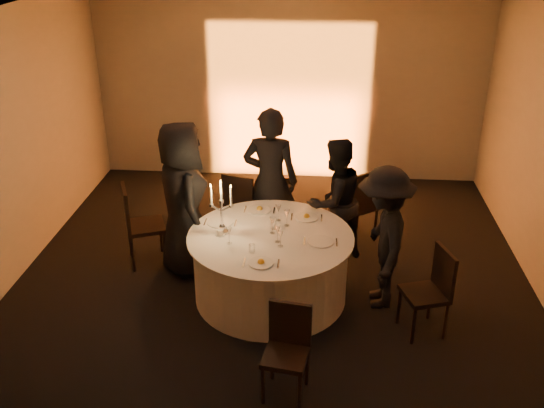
# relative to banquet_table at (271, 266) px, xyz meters

# --- Properties ---
(floor) EXTENTS (7.00, 7.00, 0.00)m
(floor) POSITION_rel_banquet_table_xyz_m (0.00, 0.00, -0.38)
(floor) COLOR black
(floor) RESTS_ON ground
(ceiling) EXTENTS (7.00, 7.00, 0.00)m
(ceiling) POSITION_rel_banquet_table_xyz_m (0.00, 0.00, 2.62)
(ceiling) COLOR white
(ceiling) RESTS_ON wall_back
(wall_back) EXTENTS (7.00, 0.00, 7.00)m
(wall_back) POSITION_rel_banquet_table_xyz_m (0.00, 3.50, 1.12)
(wall_back) COLOR #B9B5AB
(wall_back) RESTS_ON floor
(uplighter_fixture) EXTENTS (0.25, 0.12, 0.10)m
(uplighter_fixture) POSITION_rel_banquet_table_xyz_m (0.00, 3.20, -0.33)
(uplighter_fixture) COLOR black
(uplighter_fixture) RESTS_ON floor
(banquet_table) EXTENTS (1.80, 1.80, 0.77)m
(banquet_table) POSITION_rel_banquet_table_xyz_m (0.00, 0.00, 0.00)
(banquet_table) COLOR black
(banquet_table) RESTS_ON floor
(chair_left) EXTENTS (0.58, 0.58, 1.02)m
(chair_left) POSITION_rel_banquet_table_xyz_m (-1.65, 0.59, 0.19)
(chair_left) COLOR black
(chair_left) RESTS_ON floor
(chair_back_left) EXTENTS (0.54, 0.54, 0.98)m
(chair_back_left) POSITION_rel_banquet_table_xyz_m (-0.47, 1.21, 0.17)
(chair_back_left) COLOR black
(chair_back_left) RESTS_ON floor
(chair_back_right) EXTENTS (0.61, 0.61, 1.01)m
(chair_back_right) POSITION_rel_banquet_table_xyz_m (1.05, 1.35, 0.19)
(chair_back_right) COLOR black
(chair_back_right) RESTS_ON floor
(chair_right) EXTENTS (0.51, 0.51, 0.93)m
(chair_right) POSITION_rel_banquet_table_xyz_m (1.67, -0.49, 0.14)
(chair_right) COLOR black
(chair_right) RESTS_ON floor
(chair_front) EXTENTS (0.44, 0.44, 0.87)m
(chair_front) POSITION_rel_banquet_table_xyz_m (0.27, -1.46, 0.10)
(chair_front) COLOR black
(chair_front) RESTS_ON floor
(guest_left) EXTENTS (0.92, 1.07, 1.85)m
(guest_left) POSITION_rel_banquet_table_xyz_m (-1.06, 0.52, 0.54)
(guest_left) COLOR black
(guest_left) RESTS_ON floor
(guest_back_left) EXTENTS (0.71, 0.50, 1.86)m
(guest_back_left) POSITION_rel_banquet_table_xyz_m (-0.09, 1.08, 0.55)
(guest_back_left) COLOR black
(guest_back_left) RESTS_ON floor
(guest_back_right) EXTENTS (0.97, 0.94, 1.57)m
(guest_back_right) POSITION_rel_banquet_table_xyz_m (0.70, 0.89, 0.40)
(guest_back_right) COLOR black
(guest_back_right) RESTS_ON floor
(guest_right) EXTENTS (0.61, 1.04, 1.60)m
(guest_right) POSITION_rel_banquet_table_xyz_m (1.20, -0.02, 0.41)
(guest_right) COLOR black
(guest_right) RESTS_ON floor
(plate_left) EXTENTS (0.36, 0.29, 0.01)m
(plate_left) POSITION_rel_banquet_table_xyz_m (-0.58, 0.25, 0.39)
(plate_left) COLOR white
(plate_left) RESTS_ON banquet_table
(plate_back_left) EXTENTS (0.36, 0.28, 0.08)m
(plate_back_left) POSITION_rel_banquet_table_xyz_m (-0.18, 0.60, 0.40)
(plate_back_left) COLOR white
(plate_back_left) RESTS_ON banquet_table
(plate_back_right) EXTENTS (0.35, 0.26, 0.08)m
(plate_back_right) POSITION_rel_banquet_table_xyz_m (0.37, 0.45, 0.40)
(plate_back_right) COLOR white
(plate_back_right) RESTS_ON banquet_table
(plate_right) EXTENTS (0.36, 0.28, 0.01)m
(plate_right) POSITION_rel_banquet_table_xyz_m (0.54, -0.10, 0.39)
(plate_right) COLOR white
(plate_right) RESTS_ON banquet_table
(plate_front) EXTENTS (0.36, 0.25, 0.08)m
(plate_front) POSITION_rel_banquet_table_xyz_m (-0.05, -0.59, 0.40)
(plate_front) COLOR white
(plate_front) RESTS_ON banquet_table
(coffee_cup) EXTENTS (0.11, 0.11, 0.07)m
(coffee_cup) POSITION_rel_banquet_table_xyz_m (-0.54, -0.03, 0.42)
(coffee_cup) COLOR white
(coffee_cup) RESTS_ON banquet_table
(candelabra) EXTENTS (0.26, 0.13, 0.63)m
(candelabra) POSITION_rel_banquet_table_xyz_m (-0.53, 0.02, 0.60)
(candelabra) COLOR white
(candelabra) RESTS_ON banquet_table
(wine_glass_a) EXTENTS (0.07, 0.07, 0.19)m
(wine_glass_a) POSITION_rel_banquet_table_xyz_m (0.09, -0.13, 0.52)
(wine_glass_a) COLOR white
(wine_glass_a) RESTS_ON banquet_table
(wine_glass_b) EXTENTS (0.07, 0.07, 0.19)m
(wine_glass_b) POSITION_rel_banquet_table_xyz_m (0.02, 0.05, 0.52)
(wine_glass_b) COLOR white
(wine_glass_b) RESTS_ON banquet_table
(wine_glass_c) EXTENTS (0.07, 0.07, 0.19)m
(wine_glass_c) POSITION_rel_banquet_table_xyz_m (0.06, 0.36, 0.52)
(wine_glass_c) COLOR white
(wine_glass_c) RESTS_ON banquet_table
(wine_glass_d) EXTENTS (0.07, 0.07, 0.19)m
(wine_glass_d) POSITION_rel_banquet_table_xyz_m (0.16, 0.24, 0.52)
(wine_glass_d) COLOR white
(wine_glass_d) RESTS_ON banquet_table
(wine_glass_e) EXTENTS (0.07, 0.07, 0.19)m
(wine_glass_e) POSITION_rel_banquet_table_xyz_m (0.12, -0.23, 0.52)
(wine_glass_e) COLOR white
(wine_glass_e) RESTS_ON banquet_table
(wine_glass_f) EXTENTS (0.07, 0.07, 0.19)m
(wine_glass_f) POSITION_rel_banquet_table_xyz_m (-0.42, -0.21, 0.52)
(wine_glass_f) COLOR white
(wine_glass_f) RESTS_ON banquet_table
(tumbler_a) EXTENTS (0.07, 0.07, 0.09)m
(tumbler_a) POSITION_rel_banquet_table_xyz_m (-0.16, -0.37, 0.43)
(tumbler_a) COLOR white
(tumbler_a) RESTS_ON banquet_table
(tumbler_b) EXTENTS (0.07, 0.07, 0.09)m
(tumbler_b) POSITION_rel_banquet_table_xyz_m (0.02, 0.16, 0.43)
(tumbler_b) COLOR white
(tumbler_b) RESTS_ON banquet_table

